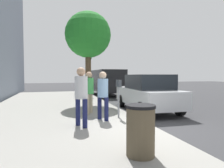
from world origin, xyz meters
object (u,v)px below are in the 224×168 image
Objects in this scene: street_tree at (88,36)px; trash_bin at (141,130)px; parked_sedan_near at (148,93)px; parked_van_far at (106,81)px; traffic_signal at (88,64)px; parking_meter at (119,90)px; pedestrian_bystander at (81,91)px; pedestrian_at_meter at (103,92)px; parking_officer at (89,89)px.

trash_bin is at bearing 178.38° from street_tree.
parked_sedan_near is 0.86× the size of parked_van_far.
trash_bin is (-5.01, 2.70, -0.24)m from parked_sedan_near.
traffic_signal is at bearing 15.35° from parked_sedan_near.
street_tree reaches higher than parked_sedan_near.
pedestrian_bystander reaches higher than parking_meter.
pedestrian_at_meter is at bearing 13.14° from pedestrian_bystander.
parked_van_far is 5.15× the size of trash_bin.
traffic_signal is at bearing 57.39° from pedestrian_at_meter.
pedestrian_bystander is 2.00m from parking_officer.
parked_van_far is (9.44, -2.00, 0.09)m from parking_meter.
trash_bin is (-2.51, -0.83, -0.58)m from pedestrian_bystander.
pedestrian_bystander is 9.27m from traffic_signal.
parked_sedan_near is at bearing -28.28° from trash_bin.
pedestrian_at_meter is 0.48× the size of traffic_signal.
pedestrian_at_meter is 8.50m from traffic_signal.
trash_bin is at bearing 175.47° from traffic_signal.
parking_officer is 7.32m from traffic_signal.
parking_officer is at bearing 170.65° from traffic_signal.
parking_officer is 0.34× the size of street_tree.
parking_meter is 1.37m from parking_officer.
parking_officer is 8.95m from parked_van_far.
parking_meter is at bearing 6.31° from pedestrian_bystander.
parking_officer is at bearing 75.94° from pedestrian_at_meter.
parked_van_far reaches higher than parking_officer.
traffic_signal is (9.00, -1.74, 1.34)m from pedestrian_bystander.
parking_meter is at bearing 128.22° from parked_sedan_near.
parked_van_far is 1.45× the size of traffic_signal.
parking_meter is 0.81× the size of parking_officer.
trash_bin is at bearing 168.56° from parking_meter.
parking_officer is 4.46m from trash_bin.
parking_meter is 3.54m from trash_bin.
pedestrian_at_meter is at bearing 111.00° from parking_meter.
street_tree reaches higher than trash_bin.
parked_sedan_near is at bearing 7.94° from pedestrian_at_meter.
street_tree is (4.86, -1.04, 2.71)m from pedestrian_bystander.
pedestrian_bystander is at bearing 169.04° from traffic_signal.
pedestrian_bystander is at bearing 161.20° from parked_van_far.
parked_sedan_near is at bearing 42.21° from parking_officer.
pedestrian_bystander is (-0.67, 0.85, 0.09)m from pedestrian_at_meter.
parking_meter is 1.79m from pedestrian_bystander.
traffic_signal is at bearing 127.38° from parked_van_far.
street_tree reaches higher than parking_officer.
street_tree is (4.19, -0.19, 2.80)m from pedestrian_at_meter.
pedestrian_at_meter is at bearing 177.45° from street_tree.
parking_officer reaches higher than trash_bin.
pedestrian_at_meter is 0.38× the size of parked_sedan_near.
parked_van_far is (8.45, -2.95, 0.09)m from parking_officer.
pedestrian_at_meter is 10.06m from parked_van_far.
street_tree reaches higher than pedestrian_at_meter.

